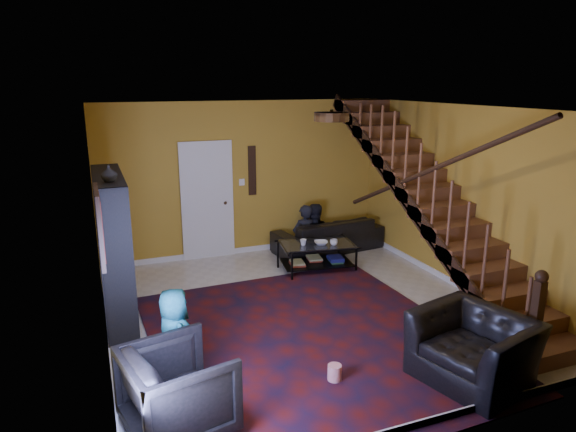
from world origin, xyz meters
name	(u,v)px	position (x,y,z in m)	size (l,w,h in m)	color
floor	(302,311)	(0.00, 0.00, 0.00)	(5.50, 5.50, 0.00)	beige
room	(190,287)	(-1.33, 1.33, 0.05)	(5.50, 5.50, 5.50)	#A87E25
staircase	(435,202)	(2.12, 0.00, 1.40)	(0.95, 5.02, 3.18)	brown
bookshelf	(115,253)	(-2.40, 0.60, 0.96)	(0.35, 1.80, 2.00)	black
door	(207,203)	(-0.70, 2.73, 1.02)	(0.82, 0.05, 2.05)	silver
framed_picture	(99,226)	(-2.57, -0.90, 1.75)	(0.04, 0.74, 0.74)	maroon
wall_hanging	(252,171)	(0.15, 2.73, 1.55)	(0.14, 0.03, 0.90)	black
ceiling_fixture	(332,117)	(0.00, -0.80, 2.74)	(0.40, 0.40, 0.10)	#3F2814
rug	(310,339)	(-0.24, -0.80, 0.01)	(3.72, 4.25, 0.02)	#4C0F0D
sofa	(328,235)	(1.50, 2.30, 0.30)	(2.07, 0.81, 0.61)	black
armchair_left	(178,391)	(-2.05, -1.94, 0.41)	(0.88, 0.91, 0.83)	black
armchair_right	(473,349)	(1.03, -2.25, 0.37)	(1.13, 0.99, 0.74)	black
person_adult_a	(304,240)	(1.04, 2.35, 0.23)	(0.50, 0.33, 1.36)	black
person_adult_b	(313,239)	(1.22, 2.35, 0.23)	(0.67, 0.52, 1.37)	black
person_child	(175,339)	(-1.95, -1.22, 0.55)	(0.54, 0.35, 1.10)	#1B6868
coffee_table	(317,254)	(0.86, 1.41, 0.27)	(1.33, 0.91, 0.47)	black
cup_a	(334,242)	(1.09, 1.22, 0.52)	(0.13, 0.13, 0.10)	#999999
cup_b	(303,242)	(0.61, 1.40, 0.52)	(0.11, 0.11, 0.10)	#999999
bowl	(321,243)	(0.90, 1.34, 0.50)	(0.23, 0.23, 0.06)	#999999
vase	(109,174)	(-2.41, 0.10, 2.10)	(0.18, 0.18, 0.19)	#999999
popcorn_bucket	(335,373)	(-0.36, -1.75, 0.11)	(0.15, 0.15, 0.17)	red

